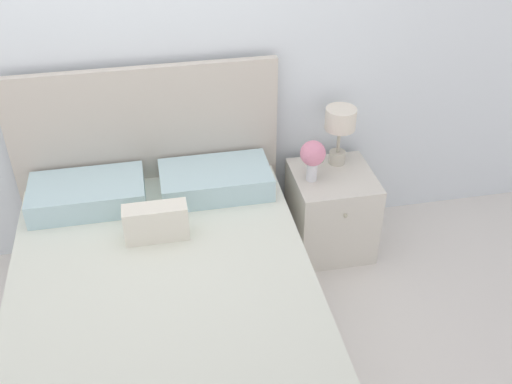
{
  "coord_description": "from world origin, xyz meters",
  "views": [
    {
      "loc": [
        0.03,
        -3.07,
        2.49
      ],
      "look_at": [
        0.53,
        -0.55,
        0.69
      ],
      "focal_mm": 42.0,
      "sensor_mm": 36.0,
      "label": 1
    }
  ],
  "objects_px": {
    "bed": "(166,311)",
    "flower_vase": "(313,156)",
    "table_lamp": "(340,125)",
    "nightstand": "(331,211)"
  },
  "relations": [
    {
      "from": "nightstand",
      "to": "flower_vase",
      "type": "xyz_separation_m",
      "value": [
        -0.14,
        -0.02,
        0.43
      ]
    },
    {
      "from": "bed",
      "to": "flower_vase",
      "type": "bearing_deg",
      "value": 35.16
    },
    {
      "from": "bed",
      "to": "table_lamp",
      "type": "height_order",
      "value": "bed"
    },
    {
      "from": "nightstand",
      "to": "table_lamp",
      "type": "bearing_deg",
      "value": 66.6
    },
    {
      "from": "table_lamp",
      "to": "flower_vase",
      "type": "bearing_deg",
      "value": -143.09
    },
    {
      "from": "nightstand",
      "to": "flower_vase",
      "type": "bearing_deg",
      "value": -172.79
    },
    {
      "from": "flower_vase",
      "to": "table_lamp",
      "type": "bearing_deg",
      "value": 36.91
    },
    {
      "from": "nightstand",
      "to": "table_lamp",
      "type": "xyz_separation_m",
      "value": [
        0.06,
        0.13,
        0.53
      ]
    },
    {
      "from": "flower_vase",
      "to": "nightstand",
      "type": "bearing_deg",
      "value": 7.21
    },
    {
      "from": "bed",
      "to": "nightstand",
      "type": "bearing_deg",
      "value": 32.08
    }
  ]
}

